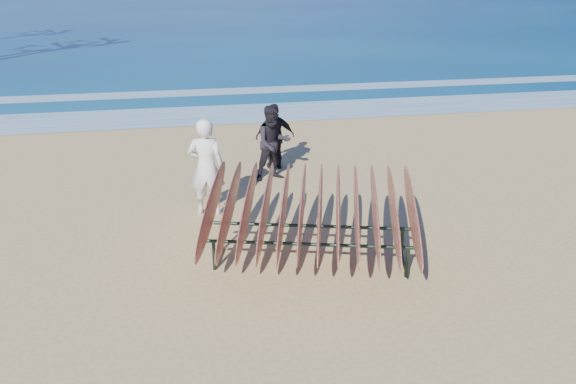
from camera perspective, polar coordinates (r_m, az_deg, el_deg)
name	(u,v)px	position (r m, az deg, el deg)	size (l,w,h in m)	color
ground	(297,266)	(8.97, 0.95, -7.53)	(120.00, 120.00, 0.00)	tan
ocean	(193,11)	(62.82, -9.64, 17.70)	(160.00, 160.00, 0.00)	navy
foam_near	(235,114)	(18.26, -5.40, 7.93)	(160.00, 160.00, 0.00)	white
foam_far	(226,91)	(21.66, -6.32, 10.12)	(160.00, 160.00, 0.00)	white
surfboard_rack	(311,211)	(8.66, 2.33, -1.94)	(3.74, 3.37, 1.48)	black
person_white	(206,167)	(10.57, -8.31, 2.52)	(0.68, 0.45, 1.87)	silver
person_dark_a	(273,143)	(12.27, -1.51, 4.98)	(0.81, 0.63, 1.66)	black
person_dark_b	(275,137)	(12.99, -1.32, 5.65)	(0.90, 0.37, 1.53)	black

